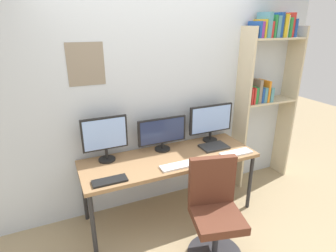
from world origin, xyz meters
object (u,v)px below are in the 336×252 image
desk (170,161)px  laptop_closed (214,147)px  office_chair (214,220)px  monitor_right (211,121)px  monitor_center (162,133)px  monitor_left (105,137)px  computer_mouse (210,159)px  keyboard_right (236,153)px  bookshelf (267,78)px  keyboard_center (179,166)px  keyboard_left (110,181)px

desk → laptop_closed: bearing=1.3°
office_chair → monitor_right: bearing=61.1°
monitor_center → monitor_right: size_ratio=1.00×
office_chair → monitor_right: monitor_right is taller
office_chair → monitor_left: 1.37m
office_chair → computer_mouse: bearing=64.3°
monitor_center → keyboard_right: bearing=-31.6°
bookshelf → office_chair: size_ratio=2.27×
monitor_center → desk: bearing=-90.0°
monitor_left → computer_mouse: size_ratio=5.07×
desk → keyboard_right: 0.76m
monitor_right → keyboard_center: 0.83m
keyboard_left → keyboard_center: (0.72, 0.00, 0.00)m
keyboard_center → keyboard_left: bearing=180.0°
desk → monitor_center: (0.00, 0.21, 0.27)m
monitor_center → laptop_closed: monitor_center is taller
bookshelf → monitor_center: (-1.48, -0.02, -0.52)m
monitor_right → monitor_center: bearing=-180.0°
monitor_center → keyboard_center: (0.00, -0.44, -0.20)m
monitor_right → keyboard_center: monitor_right is taller
monitor_center → computer_mouse: 0.62m
keyboard_right → computer_mouse: computer_mouse is taller
monitor_left → keyboard_center: 0.83m
keyboard_right → monitor_right: bearing=99.0°
office_chair → monitor_center: size_ratio=1.71×
keyboard_center → laptop_closed: size_ratio=1.25×
monitor_center → keyboard_right: size_ratio=1.52×
bookshelf → keyboard_right: bearing=-148.7°
monitor_right → office_chair: bearing=-118.9°
keyboard_left → keyboard_right: 1.44m
monitor_right → keyboard_center: size_ratio=1.45×
monitor_left → monitor_center: size_ratio=0.84×
keyboard_right → laptop_closed: size_ratio=1.19×
desk → keyboard_left: (-0.72, -0.23, 0.06)m
office_chair → keyboard_center: size_ratio=2.48×
keyboard_right → computer_mouse: (-0.36, -0.02, 0.01)m
bookshelf → monitor_right: bookshelf is taller
computer_mouse → keyboard_center: bearing=177.3°
keyboard_center → keyboard_right: size_ratio=1.05×
office_chair → monitor_left: monitor_left is taller
office_chair → monitor_left: size_ratio=2.03×
keyboard_center → computer_mouse: (0.36, -0.02, 0.01)m
bookshelf → keyboard_left: bearing=-168.2°
monitor_left → keyboard_right: monitor_left is taller
keyboard_center → laptop_closed: bearing=22.7°
desk → monitor_right: (0.65, 0.21, 0.32)m
bookshelf → laptop_closed: 1.17m
desk → monitor_left: bearing=161.9°
keyboard_right → laptop_closed: 0.28m
monitor_left → keyboard_right: 1.46m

